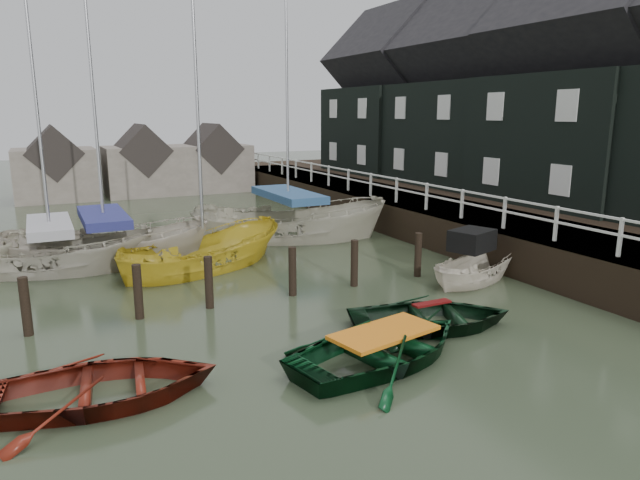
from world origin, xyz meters
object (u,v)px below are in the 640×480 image
rowboat_dkgreen (431,327)px  motorboat (474,277)px  rowboat_green (383,362)px  sailboat_d (289,237)px  rowboat_red (102,401)px  sailboat_c (205,267)px  sailboat_b (107,261)px  sailboat_a (54,269)px

rowboat_dkgreen → motorboat: size_ratio=0.96×
rowboat_green → motorboat: 6.82m
rowboat_dkgreen → sailboat_d: (0.89, 10.71, 0.06)m
rowboat_red → sailboat_c: size_ratio=0.43×
motorboat → sailboat_b: 12.26m
sailboat_d → rowboat_red: bearing=166.5°
sailboat_b → sailboat_d: size_ratio=0.98×
rowboat_green → rowboat_dkgreen: size_ratio=1.10×
sailboat_c → sailboat_b: bearing=32.7°
rowboat_dkgreen → sailboat_a: sailboat_a is taller
rowboat_red → rowboat_green: 5.49m
rowboat_red → rowboat_dkgreen: (7.49, 0.29, 0.00)m
rowboat_red → sailboat_a: 9.89m
rowboat_dkgreen → sailboat_a: 12.46m
rowboat_dkgreen → sailboat_d: size_ratio=0.32×
rowboat_red → sailboat_b: sailboat_b is taller
sailboat_a → sailboat_d: 8.92m
sailboat_a → sailboat_b: 1.70m
rowboat_red → rowboat_dkgreen: bearing=-80.8°
rowboat_green → motorboat: bearing=-68.3°
rowboat_green → sailboat_b: sailboat_b is taller
rowboat_green → sailboat_c: 9.01m
rowboat_green → motorboat: motorboat is taller
motorboat → sailboat_a: (-11.58, 6.96, -0.05)m
motorboat → sailboat_a: 13.51m
rowboat_green → sailboat_d: bearing=-25.8°
rowboat_red → rowboat_dkgreen: 7.49m
rowboat_green → sailboat_b: size_ratio=0.36×
sailboat_a → sailboat_b: (1.68, 0.28, -0.00)m
motorboat → sailboat_d: (-2.73, 8.08, -0.06)m
rowboat_red → motorboat: motorboat is taller
rowboat_green → motorboat: (5.69, 3.76, 0.11)m
motorboat → sailboat_d: size_ratio=0.33×
rowboat_dkgreen → sailboat_d: bearing=15.0°
rowboat_green → rowboat_dkgreen: rowboat_green is taller
rowboat_green → motorboat: size_ratio=1.06×
sailboat_c → sailboat_d: sailboat_d is taller
rowboat_green → rowboat_dkgreen: (2.07, 1.13, 0.00)m
rowboat_green → sailboat_b: (-4.21, 11.00, 0.06)m
sailboat_d → motorboat: bearing=-137.5°
sailboat_a → sailboat_c: sailboat_a is taller
rowboat_red → motorboat: bearing=-68.3°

